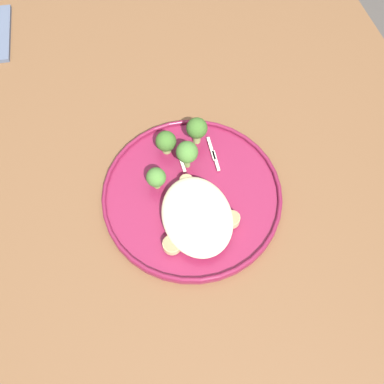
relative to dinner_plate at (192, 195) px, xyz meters
name	(u,v)px	position (x,y,z in m)	size (l,w,h in m)	color
ground	(181,310)	(0.01, -0.04, -0.75)	(6.00, 6.00, 0.00)	#47423D
wooden_dining_table	(173,225)	(0.01, -0.04, -0.09)	(1.40, 1.00, 0.74)	brown
dinner_plate	(192,195)	(0.00, 0.00, 0.00)	(0.29, 0.29, 0.02)	maroon
noodle_bed	(197,216)	(0.05, -0.01, 0.02)	(0.14, 0.11, 0.04)	beige
seared_scallop_on_noodles	(188,215)	(0.04, -0.02, 0.01)	(0.02, 0.02, 0.01)	#E5C689
seared_scallop_rear_pale	(172,245)	(0.08, -0.05, 0.01)	(0.03, 0.03, 0.02)	#DBB77A
seared_scallop_center_golden	(211,221)	(0.06, 0.01, 0.01)	(0.03, 0.03, 0.01)	beige
seared_scallop_tilted_round	(186,182)	(-0.02, 0.00, 0.01)	(0.02, 0.02, 0.02)	#E5C689
seared_scallop_left_edge	(232,219)	(0.06, 0.05, 0.01)	(0.03, 0.03, 0.02)	#DBB77A
broccoli_floret_right_tilted	(156,178)	(-0.03, -0.05, 0.03)	(0.03, 0.03, 0.04)	#7A994C
broccoli_floret_tall_stalk	(187,153)	(-0.06, 0.01, 0.04)	(0.04, 0.04, 0.06)	#7A994C
broccoli_floret_rear_charred	(197,129)	(-0.10, 0.04, 0.04)	(0.04, 0.04, 0.06)	#89A356
broccoli_floret_center_pile	(166,142)	(-0.09, -0.02, 0.03)	(0.03, 0.03, 0.05)	#89A356
onion_sliver_pale_crescent	(207,189)	(0.00, 0.03, 0.01)	(0.04, 0.01, 0.00)	silver
onion_sliver_curled_piece	(216,161)	(-0.05, 0.06, 0.01)	(0.04, 0.01, 0.00)	silver
onion_sliver_long_sliver	(211,149)	(-0.07, 0.06, 0.01)	(0.05, 0.01, 0.00)	silver
onion_sliver_short_strip	(181,161)	(-0.06, 0.00, 0.01)	(0.04, 0.01, 0.00)	silver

